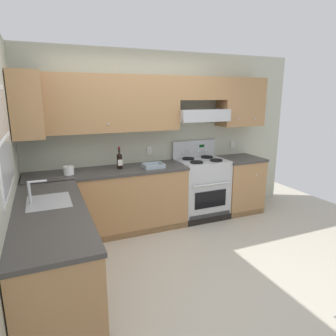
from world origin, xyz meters
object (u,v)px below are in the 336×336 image
object	(u,v)px
bowl	(153,166)
paper_towel_roll	(69,170)
stove	(201,188)
wine_bottle	(119,160)

from	to	relation	value
bowl	paper_towel_roll	xyz separation A→B (m)	(-1.14, 0.07, 0.03)
stove	bowl	world-z (taller)	stove
stove	paper_towel_roll	bearing A→B (deg)	-178.97
stove	paper_towel_roll	distance (m)	2.05
bowl	wine_bottle	bearing A→B (deg)	164.09
stove	paper_towel_roll	world-z (taller)	stove
bowl	paper_towel_roll	distance (m)	1.14
stove	paper_towel_roll	xyz separation A→B (m)	(-1.99, -0.04, 0.49)
stove	bowl	xyz separation A→B (m)	(-0.85, -0.11, 0.45)
paper_towel_roll	stove	bearing A→B (deg)	1.03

